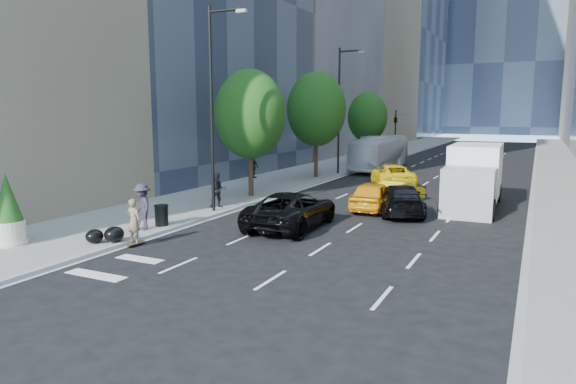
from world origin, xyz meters
The scene contains 24 objects.
ground centered at (0.00, 0.00, 0.00)m, with size 160.00×160.00×0.00m, color black.
sidewalk_left centered at (-9.00, 30.00, 0.07)m, with size 6.00×120.00×0.15m, color slate.
sidewalk_right centered at (10.00, 30.00, 0.07)m, with size 4.00×120.00×0.15m, color slate.
lamp_near centered at (-6.32, 4.00, 5.81)m, with size 2.13×0.22×10.00m.
lamp_far centered at (-6.32, 22.00, 5.81)m, with size 2.13×0.22×10.00m.
tree_near centered at (-7.20, 9.00, 4.97)m, with size 4.20×4.20×7.46m.
tree_mid centered at (-7.20, 19.00, 5.32)m, with size 4.50×4.50×7.99m.
tree_far centered at (-7.20, 32.00, 4.62)m, with size 3.90×3.90×6.92m.
traffic_signal centered at (-6.40, 40.00, 4.23)m, with size 2.48×0.53×5.20m.
skateboarder centered at (-5.60, -2.70, 0.87)m, with size 0.63×0.41×1.73m, color brown.
black_sedan_lincoln centered at (-1.56, 2.84, 0.80)m, with size 2.67×5.78×1.61m, color black.
black_sedan_mercedes centered at (2.05, 8.00, 0.75)m, with size 2.11×5.19×1.51m, color black.
taxi_a centered at (0.50, 8.51, 0.76)m, with size 1.80×4.47×1.52m, color orange.
taxi_b centered at (1.20, 11.05, 0.64)m, with size 1.36×3.89×1.28m, color gold.
taxi_c centered at (-0.88, 17.77, 0.75)m, with size 2.49×5.40×1.50m, color yellow.
taxi_d centered at (4.20, 20.50, 0.65)m, with size 1.83×4.51×1.31m, color #DF9E0B.
city_bus centered at (-4.52, 27.39, 1.51)m, with size 2.54×10.86×3.03m, color silver.
box_truck centered at (5.14, 11.32, 1.71)m, with size 2.70×7.08×3.36m.
pedestrian_a centered at (-6.80, 4.85, 1.07)m, with size 0.90×0.70×1.85m, color black.
pedestrian_b centered at (-11.20, 16.27, 1.03)m, with size 1.03×0.43×1.76m, color black.
pedestrian_c centered at (-6.80, -0.87, 1.14)m, with size 1.27×0.73×1.97m, color #2B2233.
trash_can centered at (-6.60, 0.09, 0.59)m, with size 0.58×0.58×0.88m, color black.
planter_shrub centered at (-9.60, -5.00, 1.44)m, with size 1.13×1.13×2.72m.
garbage_bags centered at (-6.54, -3.20, 0.44)m, with size 1.24×1.19×0.61m.
Camera 1 is at (8.09, -17.37, 5.09)m, focal length 32.00 mm.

